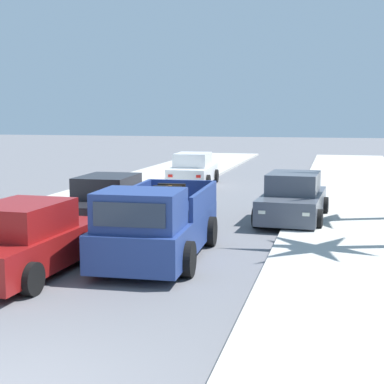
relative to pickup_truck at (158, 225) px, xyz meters
The scene contains 9 objects.
sidewalk_left 6.89m from the pickup_truck, 133.42° to the left, with size 5.03×60.00×0.12m, color #B2AFA8.
sidewalk_right 7.12m from the pickup_truck, 44.63° to the left, with size 5.03×60.00×0.12m, color #B2AFA8.
curb_left 6.19m from the pickup_truck, 125.83° to the left, with size 0.16×60.00×0.10m, color silver.
curb_right 6.38m from the pickup_truck, 51.74° to the left, with size 0.16×60.00×0.10m, color silver.
pickup_truck is the anchor object (origin of this frame).
car_left_near 4.32m from the pickup_truck, 127.94° to the left, with size 2.13×4.30×1.54m.
car_right_near 14.25m from the pickup_truck, 100.54° to the left, with size 2.20×4.33×1.54m.
car_left_mid 6.22m from the pickup_truck, 64.18° to the left, with size 2.18×4.32×1.54m.
car_right_mid 3.01m from the pickup_truck, 140.68° to the right, with size 2.12×4.30×1.54m.
Camera 1 is at (3.79, -5.59, 3.36)m, focal length 54.08 mm.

